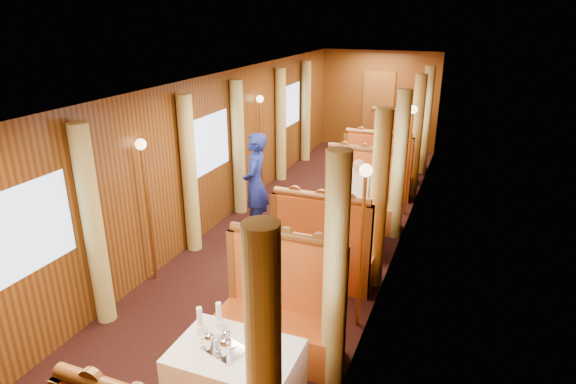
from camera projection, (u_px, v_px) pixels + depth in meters
The scene contains 44 objects.
floor at pixel (297, 241), 7.59m from camera, with size 3.00×12.00×0.01m, color black, non-canonical shape.
ceiling at pixel (298, 81), 6.71m from camera, with size 3.00×12.00×0.01m, color silver, non-canonical shape.
wall_far at pixel (379, 101), 12.37m from camera, with size 3.00×2.50×0.01m, color brown, non-canonical shape.
wall_left at pixel (209, 156), 7.66m from camera, with size 12.00×2.50×0.01m, color brown, non-canonical shape.
wall_right at pixel (399, 178), 6.64m from camera, with size 12.00×2.50×0.01m, color brown, non-canonical shape.
doorway_far at pixel (378, 110), 12.44m from camera, with size 0.80×0.04×2.00m, color brown.
banquette_near_aft at pixel (281, 316), 5.02m from camera, with size 1.30×0.55×1.34m.
table_mid at pixel (344, 227), 7.20m from camera, with size 1.05×0.72×0.75m, color white.
banquette_mid_fwd at pixel (323, 254), 6.30m from camera, with size 1.30×0.55×1.34m.
banquette_mid_aft at pixel (360, 201), 8.07m from camera, with size 1.30×0.55×1.34m.
table_far at pixel (387, 163), 10.25m from camera, with size 1.05×0.72×0.75m, color white.
banquette_far_fwd at pixel (378, 175), 9.35m from camera, with size 1.30×0.55×1.34m.
banquette_far_aft at pixel (395, 149), 11.12m from camera, with size 1.30×0.55×1.34m.
tea_tray at pixel (224, 349), 4.03m from camera, with size 0.34×0.26×0.01m, color silver.
teapot_left at pixel (210, 344), 4.01m from camera, with size 0.15×0.11×0.12m, color silver, non-canonical shape.
teapot_right at pixel (226, 350), 3.92m from camera, with size 0.17×0.13×0.14m, color silver, non-canonical shape.
teapot_back at pixel (226, 340), 4.06m from camera, with size 0.14×0.11×0.11m, color silver, non-canonical shape.
fruit_plate at pixel (262, 364), 3.84m from camera, with size 0.24×0.24×0.05m.
cup_inboard at pixel (200, 323), 4.19m from camera, with size 0.08×0.08×0.26m.
cup_outboard at pixel (219, 318), 4.26m from camera, with size 0.08×0.08×0.26m.
rose_vase_mid at pixel (345, 192), 7.03m from camera, with size 0.06×0.06×0.36m.
rose_vase_far at pixel (389, 138), 10.05m from camera, with size 0.06×0.06×0.36m.
window_left_near at pixel (21, 232), 4.54m from camera, with size 1.20×0.90×0.01m, color #95ADCF, non-canonical shape.
curtain_left_near_b at pixel (93, 228), 5.28m from camera, with size 0.22×0.22×2.35m, color tan.
window_right_near at pixel (320, 296), 3.52m from camera, with size 1.20×0.90×0.01m, color #95ADCF, non-canonical shape.
curtain_right_near_b at pixel (335, 275), 4.34m from camera, with size 0.22×0.22×2.35m, color tan.
window_left_mid at pixel (209, 144), 7.59m from camera, with size 1.20×0.90×0.01m, color #95ADCF, non-canonical shape.
curtain_left_mid_a at pixel (189, 175), 6.97m from camera, with size 0.22×0.22×2.35m, color tan.
curtain_left_mid_b at pixel (238, 149), 8.33m from camera, with size 0.22×0.22×2.35m, color tan.
window_right_mid at pixel (399, 164), 6.57m from camera, with size 1.20×0.90×0.01m, color #95ADCF, non-canonical shape.
curtain_right_mid_a at pixel (379, 201), 6.02m from camera, with size 0.22×0.22×2.35m, color tan.
curtain_right_mid_b at pixel (399, 166), 7.38m from camera, with size 0.22×0.22×2.35m, color tan.
window_left_far at pixel (290, 106), 10.64m from camera, with size 1.20×0.90×0.01m, color #95ADCF, non-canonical shape.
curtain_left_far_a at pixel (281, 125), 10.02m from camera, with size 0.22×0.22×2.35m, color tan.
curtain_left_far_b at pixel (306, 112), 11.38m from camera, with size 0.22×0.22×2.35m, color tan.
window_right_far at pixel (428, 116), 9.62m from camera, with size 1.20×0.90×0.01m, color #95ADCF, non-canonical shape.
curtain_right_far_a at pixel (416, 137), 9.07m from camera, with size 0.22×0.22×2.35m, color tan.
curtain_right_far_b at pixel (426, 121), 10.43m from camera, with size 0.22×0.22×2.35m, color tan.
sconce_left_fore at pixel (145, 182), 6.06m from camera, with size 0.14×0.14×1.95m.
sconce_right_fore at pixel (363, 215), 5.10m from camera, with size 0.14×0.14×1.95m.
sconce_left_aft at pixel (260, 125), 9.11m from camera, with size 0.14×0.14×1.95m.
sconce_right_aft at pixel (411, 139), 8.15m from camera, with size 0.14×0.14×1.95m.
steward at pixel (255, 184), 7.67m from camera, with size 0.60×0.40×1.66m, color navy.
passenger at pixel (357, 188), 7.73m from camera, with size 0.40×0.44×0.76m.
Camera 1 is at (2.37, -6.40, 3.41)m, focal length 30.00 mm.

